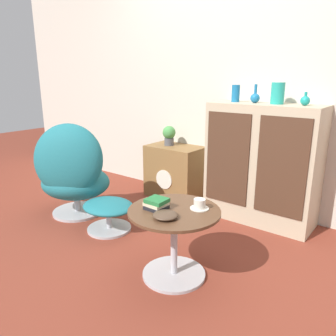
{
  "coord_description": "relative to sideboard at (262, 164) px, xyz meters",
  "views": [
    {
      "loc": [
        1.5,
        -1.57,
        1.26
      ],
      "look_at": [
        -0.03,
        0.41,
        0.55
      ],
      "focal_mm": 35.0,
      "sensor_mm": 36.0,
      "label": 1
    }
  ],
  "objects": [
    {
      "name": "vase_leftmost",
      "position": [
        -0.29,
        0.0,
        0.59
      ],
      "size": [
        0.07,
        0.07,
        0.15
      ],
      "color": "#196699",
      "rests_on": "sideboard"
    },
    {
      "name": "book_stack",
      "position": [
        -0.18,
        -1.22,
        -0.03
      ],
      "size": [
        0.13,
        0.13,
        0.07
      ],
      "color": "black",
      "rests_on": "coffee_table"
    },
    {
      "name": "wall_back",
      "position": [
        -0.46,
        0.23,
        0.78
      ],
      "size": [
        6.4,
        0.06,
        2.6
      ],
      "color": "beige",
      "rests_on": "ground_plane"
    },
    {
      "name": "vase_rightmost",
      "position": [
        0.3,
        0.0,
        0.55
      ],
      "size": [
        0.07,
        0.07,
        0.1
      ],
      "color": "teal",
      "rests_on": "sideboard"
    },
    {
      "name": "ottoman",
      "position": [
        -0.91,
        -0.97,
        -0.34
      ],
      "size": [
        0.45,
        0.38,
        0.26
      ],
      "color": "#B7B7BC",
      "rests_on": "ground_plane"
    },
    {
      "name": "potted_plant",
      "position": [
        -1.03,
        0.02,
        0.14
      ],
      "size": [
        0.14,
        0.14,
        0.2
      ],
      "color": "#4C4C51",
      "rests_on": "tv_console"
    },
    {
      "name": "bowl",
      "position": [
        -0.05,
        -1.29,
        -0.04
      ],
      "size": [
        0.15,
        0.15,
        0.04
      ],
      "color": "#4C3828",
      "rests_on": "coffee_table"
    },
    {
      "name": "sideboard",
      "position": [
        0.0,
        0.0,
        0.0
      ],
      "size": [
        0.94,
        0.41,
        1.03
      ],
      "color": "tan",
      "rests_on": "ground_plane"
    },
    {
      "name": "vase_inner_right",
      "position": [
        0.08,
        0.0,
        0.6
      ],
      "size": [
        0.11,
        0.11,
        0.17
      ],
      "color": "teal",
      "rests_on": "sideboard"
    },
    {
      "name": "teacup",
      "position": [
        0.03,
        -1.06,
        -0.03
      ],
      "size": [
        0.12,
        0.12,
        0.06
      ],
      "color": "silver",
      "rests_on": "coffee_table"
    },
    {
      "name": "coffee_table",
      "position": [
        -0.08,
        -1.17,
        -0.23
      ],
      "size": [
        0.58,
        0.58,
        0.46
      ],
      "color": "#B7B7BC",
      "rests_on": "ground_plane"
    },
    {
      "name": "ground_plane",
      "position": [
        -0.46,
        -1.1,
        -0.52
      ],
      "size": [
        12.0,
        12.0,
        0.0
      ],
      "primitive_type": "plane",
      "color": "brown"
    },
    {
      "name": "tv_console",
      "position": [
        -0.96,
        0.02,
        -0.24
      ],
      "size": [
        0.58,
        0.37,
        0.55
      ],
      "color": "brown",
      "rests_on": "ground_plane"
    },
    {
      "name": "vase_inner_left",
      "position": [
        -0.11,
        0.0,
        0.56
      ],
      "size": [
        0.08,
        0.08,
        0.15
      ],
      "color": "#196699",
      "rests_on": "sideboard"
    },
    {
      "name": "egg_chair",
      "position": [
        -1.39,
        -0.96,
        -0.1
      ],
      "size": [
        0.83,
        0.81,
        0.89
      ],
      "color": "#B7B7BC",
      "rests_on": "ground_plane"
    }
  ]
}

